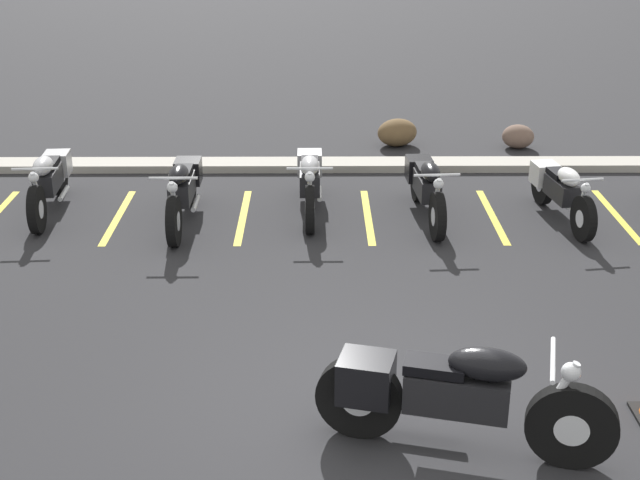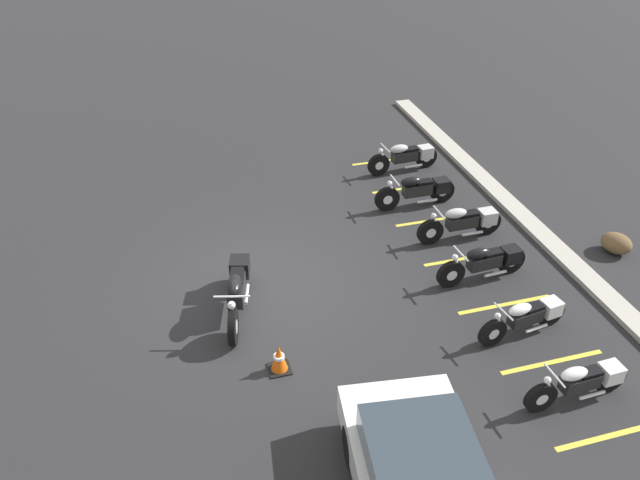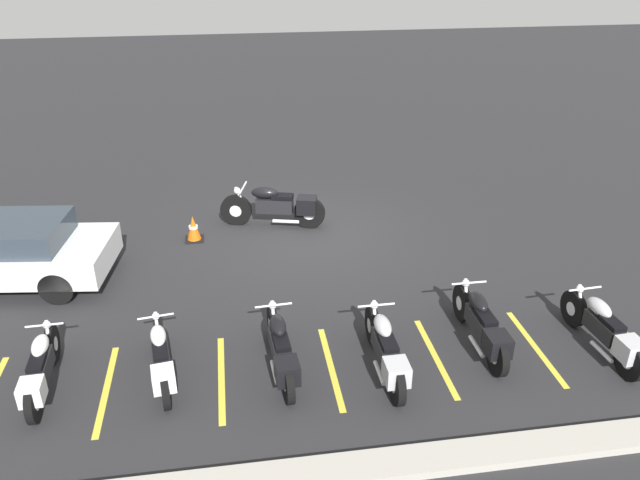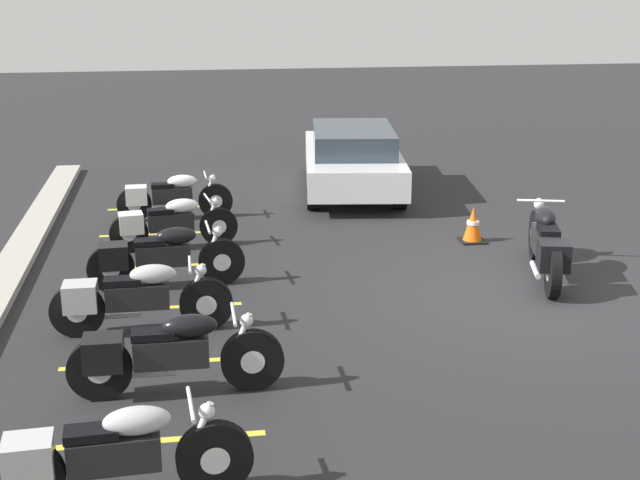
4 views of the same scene
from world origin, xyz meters
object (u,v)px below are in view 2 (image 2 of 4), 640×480
object	(u,v)px
landscape_rock_1	(616,243)
motorcycle_black_featured	(237,289)
parked_bike_0	(407,156)
parked_bike_1	(419,190)
traffic_cone	(279,359)
parked_bike_2	(464,222)
parked_bike_4	(528,317)
parked_bike_5	(583,382)
parked_bike_3	(487,262)

from	to	relation	value
landscape_rock_1	motorcycle_black_featured	bearing A→B (deg)	-92.30
motorcycle_black_featured	parked_bike_0	bearing A→B (deg)	144.69
parked_bike_1	traffic_cone	xyz separation A→B (m)	(4.77, -4.77, -0.19)
parked_bike_1	parked_bike_2	xyz separation A→B (m)	(1.71, 0.41, -0.01)
parked_bike_2	parked_bike_0	bearing A→B (deg)	-90.72
parked_bike_0	traffic_cone	distance (m)	8.47
parked_bike_4	parked_bike_5	distance (m)	1.74
parked_bike_2	parked_bike_3	world-z (taller)	parked_bike_2
parked_bike_3	parked_bike_5	world-z (taller)	parked_bike_3
parked_bike_0	parked_bike_1	size ratio (longest dim) A/B	0.98
motorcycle_black_featured	parked_bike_1	size ratio (longest dim) A/B	1.10
parked_bike_0	parked_bike_1	bearing A→B (deg)	73.55
parked_bike_5	parked_bike_1	bearing A→B (deg)	-91.76
parked_bike_1	traffic_cone	world-z (taller)	parked_bike_1
parked_bike_0	parked_bike_2	xyz separation A→B (m)	(3.62, -0.02, 0.00)
parked_bike_3	traffic_cone	bearing A→B (deg)	13.08
motorcycle_black_featured	traffic_cone	world-z (taller)	motorcycle_black_featured
parked_bike_5	motorcycle_black_featured	bearing A→B (deg)	-39.48
parked_bike_3	motorcycle_black_featured	bearing A→B (deg)	-8.34
parked_bike_0	parked_bike_4	distance (m)	7.03
parked_bike_1	landscape_rock_1	world-z (taller)	parked_bike_1
parked_bike_2	landscape_rock_1	bearing A→B (deg)	154.15
traffic_cone	parked_bike_5	bearing A→B (deg)	66.62
parked_bike_3	traffic_cone	world-z (taller)	parked_bike_3
parked_bike_5	traffic_cone	world-z (taller)	parked_bike_5
motorcycle_black_featured	parked_bike_2	distance (m)	5.72
parked_bike_5	traffic_cone	size ratio (longest dim) A/B	3.49
parked_bike_0	parked_bike_3	distance (m)	5.22
parked_bike_3	parked_bike_5	distance (m)	3.55
parked_bike_2	parked_bike_3	distance (m)	1.61
landscape_rock_1	parked_bike_3	bearing A→B (deg)	-88.39
parked_bike_5	traffic_cone	xyz separation A→B (m)	(-2.08, -4.81, -0.15)
parked_bike_0	parked_bike_2	world-z (taller)	parked_bike_2
parked_bike_4	landscape_rock_1	bearing A→B (deg)	-159.62
parked_bike_0	parked_bike_2	size ratio (longest dim) A/B	0.99
traffic_cone	landscape_rock_1	bearing A→B (deg)	100.64
traffic_cone	parked_bike_3	bearing A→B (deg)	106.64
parked_bike_2	parked_bike_5	bearing A→B (deg)	85.55
parked_bike_1	parked_bike_4	bearing A→B (deg)	90.43
parked_bike_1	landscape_rock_1	bearing A→B (deg)	137.79
parked_bike_2	parked_bike_4	world-z (taller)	parked_bike_2
parked_bike_3	parked_bike_5	xyz separation A→B (m)	(3.55, -0.10, -0.03)
parked_bike_0	parked_bike_4	bearing A→B (deg)	83.12
parked_bike_4	landscape_rock_1	size ratio (longest dim) A/B	2.81
parked_bike_5	landscape_rock_1	world-z (taller)	parked_bike_5
parked_bike_5	traffic_cone	distance (m)	5.25
motorcycle_black_featured	parked_bike_0	xyz separation A→B (m)	(-4.77, 5.62, -0.06)
parked_bike_2	parked_bike_4	size ratio (longest dim) A/B	1.08
motorcycle_black_featured	parked_bike_5	bearing A→B (deg)	67.07
landscape_rock_1	parked_bike_4	bearing A→B (deg)	-61.47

